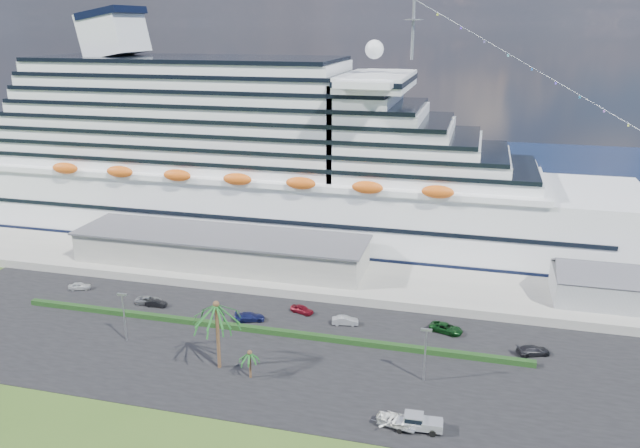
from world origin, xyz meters
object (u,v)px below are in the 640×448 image
(parked_car_3, at_px, (250,317))
(boat_trailer, at_px, (397,420))
(pickup_truck, at_px, (419,422))
(cruise_ship, at_px, (272,169))

(parked_car_3, xyz_separation_m, boat_trailer, (28.83, -23.71, 0.42))
(parked_car_3, bearing_deg, pickup_truck, -146.66)
(cruise_ship, relative_size, pickup_truck, 31.80)
(cruise_ship, xyz_separation_m, parked_car_3, (10.51, -44.44, -15.83))
(cruise_ship, distance_m, pickup_truck, 81.12)
(parked_car_3, relative_size, boat_trailer, 0.81)
(pickup_truck, height_order, boat_trailer, pickup_truck)
(cruise_ship, height_order, pickup_truck, cruise_ship)
(boat_trailer, bearing_deg, parked_car_3, 140.57)
(parked_car_3, bearing_deg, cruise_ship, -6.90)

